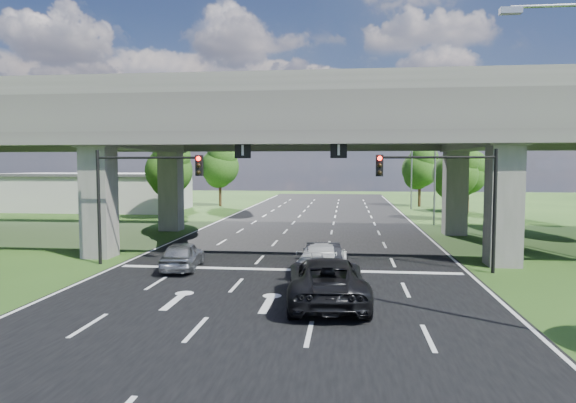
% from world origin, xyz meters
% --- Properties ---
extents(ground, '(160.00, 160.00, 0.00)m').
position_xyz_m(ground, '(0.00, 0.00, 0.00)').
color(ground, '#234014').
rests_on(ground, ground).
extents(road, '(18.00, 120.00, 0.03)m').
position_xyz_m(road, '(0.00, 10.00, 0.01)').
color(road, black).
rests_on(road, ground).
extents(overpass, '(80.00, 15.00, 10.00)m').
position_xyz_m(overpass, '(0.00, 12.00, 7.92)').
color(overpass, '#3A3735').
rests_on(overpass, ground).
extents(warehouse, '(20.00, 10.00, 4.00)m').
position_xyz_m(warehouse, '(-26.00, 35.00, 2.00)').
color(warehouse, '#9E9E99').
rests_on(warehouse, ground).
extents(signal_right, '(5.76, 0.54, 6.00)m').
position_xyz_m(signal_right, '(7.82, 3.94, 4.19)').
color(signal_right, black).
rests_on(signal_right, ground).
extents(signal_left, '(5.76, 0.54, 6.00)m').
position_xyz_m(signal_left, '(-7.82, 3.94, 4.19)').
color(signal_left, black).
rests_on(signal_left, ground).
extents(streetlight_far, '(3.38, 0.25, 10.00)m').
position_xyz_m(streetlight_far, '(10.10, 24.00, 5.85)').
color(streetlight_far, gray).
rests_on(streetlight_far, ground).
extents(streetlight_beyond, '(3.38, 0.25, 10.00)m').
position_xyz_m(streetlight_beyond, '(10.10, 40.00, 5.85)').
color(streetlight_beyond, gray).
rests_on(streetlight_beyond, ground).
extents(tree_left_near, '(4.50, 4.50, 7.80)m').
position_xyz_m(tree_left_near, '(-13.95, 26.00, 4.82)').
color(tree_left_near, black).
rests_on(tree_left_near, ground).
extents(tree_left_mid, '(3.91, 3.90, 6.76)m').
position_xyz_m(tree_left_mid, '(-16.95, 34.00, 4.17)').
color(tree_left_mid, black).
rests_on(tree_left_mid, ground).
extents(tree_left_far, '(4.80, 4.80, 8.32)m').
position_xyz_m(tree_left_far, '(-12.95, 42.00, 5.14)').
color(tree_left_far, black).
rests_on(tree_left_far, ground).
extents(tree_right_near, '(4.20, 4.20, 7.28)m').
position_xyz_m(tree_right_near, '(13.05, 28.00, 4.50)').
color(tree_right_near, black).
rests_on(tree_right_near, ground).
extents(tree_right_mid, '(3.91, 3.90, 6.76)m').
position_xyz_m(tree_right_mid, '(16.05, 36.00, 4.17)').
color(tree_right_mid, black).
rests_on(tree_right_mid, ground).
extents(tree_right_far, '(4.50, 4.50, 7.80)m').
position_xyz_m(tree_right_far, '(12.05, 44.00, 4.82)').
color(tree_right_far, black).
rests_on(tree_right_far, ground).
extents(car_silver, '(2.06, 4.26, 1.40)m').
position_xyz_m(car_silver, '(-5.17, 3.00, 0.73)').
color(car_silver, '#94979B').
rests_on(car_silver, road).
extents(car_dark, '(2.01, 4.64, 1.49)m').
position_xyz_m(car_dark, '(1.80, 3.00, 0.77)').
color(car_dark, black).
rests_on(car_dark, road).
extents(car_white, '(2.43, 5.27, 1.49)m').
position_xyz_m(car_white, '(1.80, 3.00, 0.78)').
color(car_white, silver).
rests_on(car_white, road).
extents(car_trailing, '(3.32, 6.38, 1.72)m').
position_xyz_m(car_trailing, '(2.21, -2.40, 0.89)').
color(car_trailing, black).
rests_on(car_trailing, road).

